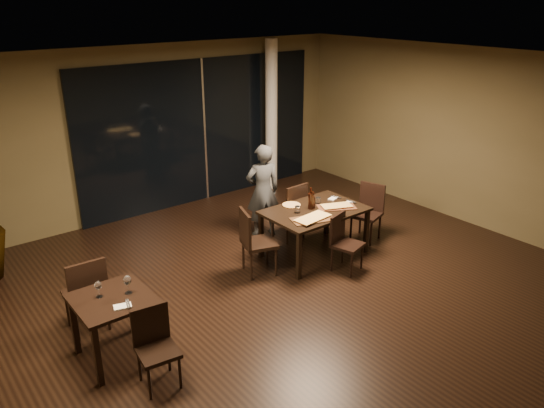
{
  "coord_description": "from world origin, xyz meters",
  "views": [
    {
      "loc": [
        -4.08,
        -4.61,
        3.77
      ],
      "look_at": [
        0.16,
        0.79,
        1.05
      ],
      "focal_mm": 35.0,
      "sensor_mm": 36.0,
      "label": 1
    }
  ],
  "objects": [
    {
      "name": "pizza_board_left",
      "position": [
        0.71,
        0.54,
        0.76
      ],
      "size": [
        0.68,
        0.48,
        0.01
      ],
      "primitive_type": "cube",
      "rotation": [
        0.0,
        0.0,
        -0.31
      ],
      "color": "#402714",
      "rests_on": "main_table"
    },
    {
      "name": "ground",
      "position": [
        0.0,
        0.0,
        0.0
      ],
      "size": [
        8.0,
        8.0,
        0.0
      ],
      "primitive_type": "plane",
      "color": "black",
      "rests_on": "ground"
    },
    {
      "name": "side_table",
      "position": [
        -2.4,
        0.3,
        0.62
      ],
      "size": [
        0.8,
        0.8,
        0.75
      ],
      "color": "black",
      "rests_on": "ground"
    },
    {
      "name": "oblong_pizza_left",
      "position": [
        0.71,
        0.54,
        0.77
      ],
      "size": [
        0.55,
        0.3,
        0.02
      ],
      "primitive_type": null,
      "rotation": [
        0.0,
        0.0,
        0.11
      ],
      "color": "maroon",
      "rests_on": "pizza_board_left"
    },
    {
      "name": "chair_main_left",
      "position": [
        -0.09,
        0.89,
        0.55
      ],
      "size": [
        0.57,
        0.57,
        0.98
      ],
      "rotation": [
        0.0,
        0.0,
        1.26
      ],
      "color": "black",
      "rests_on": "ground"
    },
    {
      "name": "oblong_pizza_right",
      "position": [
        1.31,
        0.66,
        0.77
      ],
      "size": [
        0.49,
        0.36,
        0.02
      ],
      "primitive_type": null,
      "rotation": [
        0.0,
        0.0,
        -0.4
      ],
      "color": "maroon",
      "rests_on": "pizza_board_right"
    },
    {
      "name": "window_panel",
      "position": [
        1.0,
        3.96,
        1.35
      ],
      "size": [
        5.0,
        0.06,
        2.7
      ],
      "primitive_type": "cube",
      "color": "black",
      "rests_on": "ground"
    },
    {
      "name": "chair_side_near",
      "position": [
        -2.24,
        -0.34,
        0.47
      ],
      "size": [
        0.44,
        0.44,
        0.85
      ],
      "rotation": [
        0.0,
        0.0,
        -0.13
      ],
      "color": "black",
      "rests_on": "ground"
    },
    {
      "name": "napkin_near",
      "position": [
        1.59,
        0.67,
        0.76
      ],
      "size": [
        0.19,
        0.12,
        0.01
      ],
      "primitive_type": "cube",
      "rotation": [
        0.0,
        0.0,
        0.13
      ],
      "color": "white",
      "rests_on": "main_table"
    },
    {
      "name": "bottle_a",
      "position": [
        0.98,
        0.85,
        0.89
      ],
      "size": [
        0.06,
        0.06,
        0.28
      ],
      "primitive_type": null,
      "color": "black",
      "rests_on": "main_table"
    },
    {
      "name": "napkin_far",
      "position": [
        1.54,
        0.96,
        0.76
      ],
      "size": [
        0.2,
        0.15,
        0.01
      ],
      "primitive_type": "cube",
      "rotation": [
        0.0,
        0.0,
        0.31
      ],
      "color": "silver",
      "rests_on": "main_table"
    },
    {
      "name": "chair_side_far",
      "position": [
        -2.46,
        0.95,
        0.54
      ],
      "size": [
        0.47,
        0.47,
        0.97
      ],
      "rotation": [
        0.0,
        0.0,
        3.1
      ],
      "color": "black",
      "rests_on": "ground"
    },
    {
      "name": "chair_main_far",
      "position": [
        1.08,
        1.43,
        0.54
      ],
      "size": [
        0.47,
        0.47,
        0.97
      ],
      "rotation": [
        0.0,
        0.0,
        3.2
      ],
      "color": "black",
      "rests_on": "ground"
    },
    {
      "name": "wall_back",
      "position": [
        0.0,
        4.05,
        1.5
      ],
      "size": [
        8.0,
        0.1,
        3.0
      ],
      "primitive_type": "cube",
      "color": "brown",
      "rests_on": "ground"
    },
    {
      "name": "wine_glass_a",
      "position": [
        -2.5,
        0.4,
        0.84
      ],
      "size": [
        0.08,
        0.08,
        0.18
      ],
      "primitive_type": null,
      "color": "white",
      "rests_on": "side_table"
    },
    {
      "name": "chair_main_near",
      "position": [
        1.02,
        0.2,
        0.47
      ],
      "size": [
        0.48,
        0.48,
        0.84
      ],
      "rotation": [
        0.0,
        0.0,
        0.27
      ],
      "color": "black",
      "rests_on": "ground"
    },
    {
      "name": "bottle_c",
      "position": [
        0.97,
        0.87,
        0.92
      ],
      "size": [
        0.07,
        0.07,
        0.34
      ],
      "primitive_type": null,
      "color": "black",
      "rests_on": "main_table"
    },
    {
      "name": "main_table",
      "position": [
        1.0,
        0.8,
        0.68
      ],
      "size": [
        1.5,
        1.0,
        0.75
      ],
      "color": "black",
      "rests_on": "ground"
    },
    {
      "name": "tumbler_left",
      "position": [
        0.72,
        0.88,
        0.8
      ],
      "size": [
        0.08,
        0.08,
        0.1
      ],
      "primitive_type": "cylinder",
      "color": "white",
      "rests_on": "main_table"
    },
    {
      "name": "chair_main_right",
      "position": [
        2.11,
        0.7,
        0.52
      ],
      "size": [
        0.54,
        0.54,
        0.93
      ],
      "rotation": [
        0.0,
        0.0,
        -1.26
      ],
      "color": "black",
      "rests_on": "ground"
    },
    {
      "name": "tumbler_right",
      "position": [
        1.21,
        0.95,
        0.8
      ],
      "size": [
        0.08,
        0.08,
        0.1
      ],
      "primitive_type": "cylinder",
      "color": "white",
      "rests_on": "main_table"
    },
    {
      "name": "column",
      "position": [
        2.4,
        3.65,
        1.5
      ],
      "size": [
        0.24,
        0.24,
        3.0
      ],
      "primitive_type": "cylinder",
      "color": "silver",
      "rests_on": "ground"
    },
    {
      "name": "bottle_b",
      "position": [
        1.02,
        0.86,
        0.87
      ],
      "size": [
        0.05,
        0.05,
        0.25
      ],
      "primitive_type": null,
      "color": "black",
      "rests_on": "main_table"
    },
    {
      "name": "pizza_board_right",
      "position": [
        1.31,
        0.66,
        0.76
      ],
      "size": [
        0.64,
        0.53,
        0.01
      ],
      "primitive_type": "cube",
      "rotation": [
        0.0,
        0.0,
        -0.5
      ],
      "color": "#4C2918",
      "rests_on": "main_table"
    },
    {
      "name": "side_napkin",
      "position": [
        -2.38,
        0.06,
        0.76
      ],
      "size": [
        0.2,
        0.15,
        0.01
      ],
      "primitive_type": "cube",
      "rotation": [
        0.0,
        0.0,
        -0.27
      ],
      "color": "white",
      "rests_on": "side_table"
    },
    {
      "name": "diner",
      "position": [
        0.82,
        1.87,
        0.78
      ],
      "size": [
        0.61,
        0.49,
        1.56
      ],
      "primitive_type": "imported",
      "rotation": [
        0.0,
        0.0,
        2.84
      ],
      "color": "#303235",
      "rests_on": "ground"
    },
    {
      "name": "wine_glass_b",
      "position": [
        -2.22,
        0.28,
        0.85
      ],
      "size": [
        0.09,
        0.09,
        0.2
      ],
      "primitive_type": null,
      "color": "white",
      "rests_on": "side_table"
    },
    {
      "name": "ceiling",
      "position": [
        0.0,
        0.0,
        3.02
      ],
      "size": [
        8.0,
        8.0,
        0.04
      ],
      "primitive_type": "cube",
      "color": "silver",
      "rests_on": "wall_back"
    },
    {
      "name": "round_pizza",
      "position": [
        0.83,
        1.14,
        0.76
      ],
      "size": [
        0.27,
        0.27,
        0.01
      ],
      "primitive_type": "cylinder",
      "color": "#AF3013",
      "rests_on": "main_table"
    },
    {
      "name": "wall_right",
      "position": [
        4.05,
        0.0,
        1.5
      ],
      "size": [
        0.1,
        8.0,
        3.0
      ],
      "primitive_type": "cube",
      "color": "brown",
      "rests_on": "ground"
    }
  ]
}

